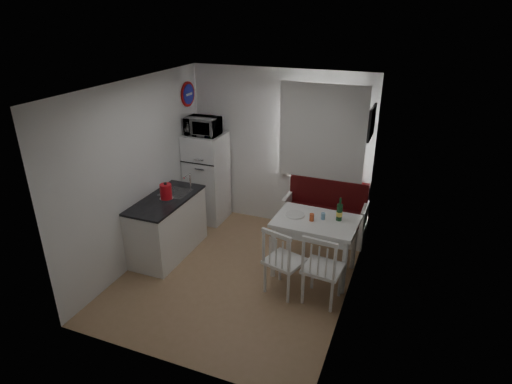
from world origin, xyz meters
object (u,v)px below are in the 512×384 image
at_px(dining_table, 316,226).
at_px(wine_bottle, 340,209).
at_px(chair_left, 282,256).
at_px(microwave, 203,126).
at_px(fridge, 207,178).
at_px(kettle, 166,192).
at_px(kitchen_counter, 168,226).
at_px(chair_right, 322,263).
at_px(bench, 324,219).

height_order(dining_table, wine_bottle, wine_bottle).
bearing_deg(chair_left, wine_bottle, 71.50).
bearing_deg(microwave, fridge, 90.00).
height_order(fridge, wine_bottle, fridge).
bearing_deg(fridge, kettle, -88.66).
height_order(kitchen_counter, fridge, fridge).
distance_m(dining_table, microwave, 2.51).
bearing_deg(dining_table, wine_bottle, 21.16).
bearing_deg(chair_right, fridge, 151.32).
relative_size(chair_right, fridge, 0.34).
bearing_deg(wine_bottle, chair_right, -92.62).
bearing_deg(wine_bottle, chair_left, -124.86).
xyz_separation_m(bench, chair_left, (-0.15, -1.74, 0.28)).
bearing_deg(fridge, microwave, -90.00).
bearing_deg(dining_table, microwave, 158.94).
bearing_deg(microwave, dining_table, -22.91).
relative_size(dining_table, microwave, 2.13).
relative_size(chair_left, fridge, 0.36).
distance_m(chair_left, fridge, 2.50).
bearing_deg(kettle, dining_table, 8.85).
distance_m(bench, microwave, 2.46).
bearing_deg(wine_bottle, kitchen_counter, -171.00).
bearing_deg(bench, chair_right, -78.57).
xyz_separation_m(kitchen_counter, chair_right, (2.41, -0.38, 0.15)).
height_order(kitchen_counter, microwave, microwave).
bearing_deg(bench, microwave, -175.51).
bearing_deg(kitchen_counter, fridge, 89.10).
height_order(kitchen_counter, chair_right, kitchen_counter).
bearing_deg(chair_left, chair_right, 16.11).
distance_m(kitchen_counter, chair_left, 1.96).
height_order(microwave, wine_bottle, microwave).
bearing_deg(fridge, dining_table, -24.03).
bearing_deg(chair_left, microwave, 156.64).
bearing_deg(wine_bottle, dining_table, -160.69).
height_order(kitchen_counter, chair_left, kitchen_counter).
xyz_separation_m(kitchen_counter, chair_left, (1.91, -0.38, 0.14)).
height_order(bench, chair_left, chair_left).
bearing_deg(chair_right, kitchen_counter, 176.50).
height_order(kitchen_counter, wine_bottle, kitchen_counter).
distance_m(bench, kettle, 2.55).
height_order(dining_table, kettle, kettle).
distance_m(fridge, wine_bottle, 2.59).
relative_size(kitchen_counter, bench, 1.00).
bearing_deg(chair_right, wine_bottle, 92.89).
height_order(chair_left, chair_right, chair_right).
relative_size(dining_table, wine_bottle, 3.46).
height_order(microwave, kettle, microwave).
distance_m(kettle, wine_bottle, 2.44).
distance_m(dining_table, fridge, 2.35).
relative_size(chair_left, wine_bottle, 1.70).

